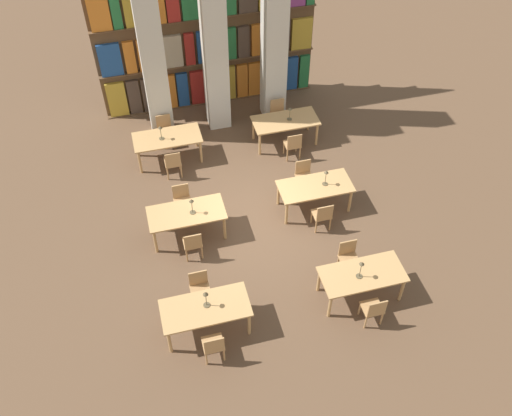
# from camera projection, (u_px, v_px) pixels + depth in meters

# --- Properties ---
(ground_plane) EXTENTS (40.00, 40.00, 0.00)m
(ground_plane) POSITION_uv_depth(u_px,v_px,m) (253.00, 219.00, 14.13)
(ground_plane) COLOR brown
(bookshelf_bank) EXTENTS (6.29, 0.35, 5.50)m
(bookshelf_bank) POSITION_uv_depth(u_px,v_px,m) (207.00, 22.00, 15.67)
(bookshelf_bank) COLOR brown
(bookshelf_bank) RESTS_ON ground_plane
(pillar_left) EXTENTS (0.62, 0.62, 6.00)m
(pillar_left) POSITION_uv_depth(u_px,v_px,m) (149.00, 37.00, 14.34)
(pillar_left) COLOR beige
(pillar_left) RESTS_ON ground_plane
(pillar_center) EXTENTS (0.62, 0.62, 6.00)m
(pillar_center) POSITION_uv_depth(u_px,v_px,m) (213.00, 29.00, 14.63)
(pillar_center) COLOR beige
(pillar_center) RESTS_ON ground_plane
(pillar_right) EXTENTS (0.62, 0.62, 6.00)m
(pillar_right) POSITION_uv_depth(u_px,v_px,m) (275.00, 21.00, 14.92)
(pillar_right) COLOR beige
(pillar_right) RESTS_ON ground_plane
(reading_table_0) EXTENTS (1.80, 0.86, 0.76)m
(reading_table_0) POSITION_uv_depth(u_px,v_px,m) (206.00, 310.00, 11.51)
(reading_table_0) COLOR tan
(reading_table_0) RESTS_ON ground_plane
(chair_0) EXTENTS (0.42, 0.40, 0.87)m
(chair_0) POSITION_uv_depth(u_px,v_px,m) (214.00, 345.00, 11.18)
(chair_0) COLOR tan
(chair_0) RESTS_ON ground_plane
(chair_1) EXTENTS (0.42, 0.40, 0.87)m
(chair_1) POSITION_uv_depth(u_px,v_px,m) (200.00, 288.00, 12.13)
(chair_1) COLOR tan
(chair_1) RESTS_ON ground_plane
(desk_lamp_0) EXTENTS (0.14, 0.14, 0.44)m
(desk_lamp_0) POSITION_uv_depth(u_px,v_px,m) (206.00, 297.00, 11.27)
(desk_lamp_0) COLOR brown
(desk_lamp_0) RESTS_ON reading_table_0
(reading_table_1) EXTENTS (1.80, 0.86, 0.76)m
(reading_table_1) POSITION_uv_depth(u_px,v_px,m) (362.00, 276.00, 12.09)
(reading_table_1) COLOR tan
(reading_table_1) RESTS_ON ground_plane
(chair_2) EXTENTS (0.42, 0.40, 0.87)m
(chair_2) POSITION_uv_depth(u_px,v_px,m) (374.00, 309.00, 11.76)
(chair_2) COLOR tan
(chair_2) RESTS_ON ground_plane
(chair_3) EXTENTS (0.42, 0.40, 0.87)m
(chair_3) POSITION_uv_depth(u_px,v_px,m) (348.00, 257.00, 12.71)
(chair_3) COLOR tan
(chair_3) RESTS_ON ground_plane
(desk_lamp_1) EXTENTS (0.14, 0.14, 0.48)m
(desk_lamp_1) POSITION_uv_depth(u_px,v_px,m) (361.00, 267.00, 11.74)
(desk_lamp_1) COLOR brown
(desk_lamp_1) RESTS_ON reading_table_1
(reading_table_2) EXTENTS (1.80, 0.86, 0.76)m
(reading_table_2) POSITION_uv_depth(u_px,v_px,m) (187.00, 215.00, 13.31)
(reading_table_2) COLOR tan
(reading_table_2) RESTS_ON ground_plane
(chair_4) EXTENTS (0.42, 0.40, 0.87)m
(chair_4) POSITION_uv_depth(u_px,v_px,m) (193.00, 243.00, 12.98)
(chair_4) COLOR tan
(chair_4) RESTS_ON ground_plane
(chair_5) EXTENTS (0.42, 0.40, 0.87)m
(chair_5) POSITION_uv_depth(u_px,v_px,m) (182.00, 200.00, 13.93)
(chair_5) COLOR tan
(chair_5) RESTS_ON ground_plane
(desk_lamp_2) EXTENTS (0.14, 0.14, 0.44)m
(desk_lamp_2) POSITION_uv_depth(u_px,v_px,m) (192.00, 204.00, 13.03)
(desk_lamp_2) COLOR brown
(desk_lamp_2) RESTS_ON reading_table_2
(reading_table_3) EXTENTS (1.80, 0.86, 0.76)m
(reading_table_3) POSITION_uv_depth(u_px,v_px,m) (315.00, 188.00, 13.93)
(reading_table_3) COLOR tan
(reading_table_3) RESTS_ON ground_plane
(chair_6) EXTENTS (0.42, 0.40, 0.87)m
(chair_6) POSITION_uv_depth(u_px,v_px,m) (323.00, 215.00, 13.59)
(chair_6) COLOR tan
(chair_6) RESTS_ON ground_plane
(chair_7) EXTENTS (0.42, 0.40, 0.87)m
(chair_7) POSITION_uv_depth(u_px,v_px,m) (304.00, 175.00, 14.54)
(chair_7) COLOR tan
(chair_7) RESTS_ON ground_plane
(desk_lamp_3) EXTENTS (0.14, 0.14, 0.45)m
(desk_lamp_3) POSITION_uv_depth(u_px,v_px,m) (326.00, 175.00, 13.68)
(desk_lamp_3) COLOR brown
(desk_lamp_3) RESTS_ON reading_table_3
(reading_table_4) EXTENTS (1.80, 0.86, 0.76)m
(reading_table_4) POSITION_uv_depth(u_px,v_px,m) (167.00, 140.00, 15.20)
(reading_table_4) COLOR tan
(reading_table_4) RESTS_ON ground_plane
(chair_8) EXTENTS (0.42, 0.40, 0.87)m
(chair_8) POSITION_uv_depth(u_px,v_px,m) (173.00, 163.00, 14.88)
(chair_8) COLOR tan
(chair_8) RESTS_ON ground_plane
(chair_9) EXTENTS (0.42, 0.40, 0.87)m
(chair_9) POSITION_uv_depth(u_px,v_px,m) (165.00, 129.00, 15.83)
(chair_9) COLOR tan
(chair_9) RESTS_ON ground_plane
(desk_lamp_4) EXTENTS (0.14, 0.14, 0.43)m
(desk_lamp_4) POSITION_uv_depth(u_px,v_px,m) (160.00, 130.00, 14.88)
(desk_lamp_4) COLOR brown
(desk_lamp_4) RESTS_ON reading_table_4
(reading_table_5) EXTENTS (1.80, 0.86, 0.76)m
(reading_table_5) POSITION_uv_depth(u_px,v_px,m) (285.00, 123.00, 15.71)
(reading_table_5) COLOR tan
(reading_table_5) RESTS_ON ground_plane
(chair_10) EXTENTS (0.42, 0.40, 0.87)m
(chair_10) POSITION_uv_depth(u_px,v_px,m) (293.00, 144.00, 15.38)
(chair_10) COLOR tan
(chair_10) RESTS_ON ground_plane
(chair_11) EXTENTS (0.42, 0.40, 0.87)m
(chair_11) POSITION_uv_depth(u_px,v_px,m) (278.00, 113.00, 16.33)
(chair_11) COLOR tan
(chair_11) RESTS_ON ground_plane
(desk_lamp_5) EXTENTS (0.14, 0.14, 0.41)m
(desk_lamp_5) POSITION_uv_depth(u_px,v_px,m) (290.00, 111.00, 15.46)
(desk_lamp_5) COLOR brown
(desk_lamp_5) RESTS_ON reading_table_5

